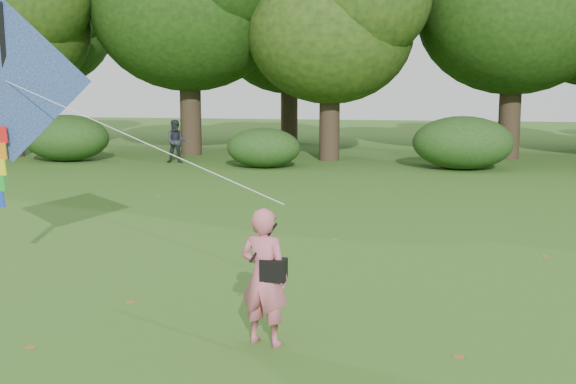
# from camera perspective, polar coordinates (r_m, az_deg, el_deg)

# --- Properties ---
(ground) EXTENTS (100.00, 100.00, 0.00)m
(ground) POSITION_cam_1_polar(r_m,az_deg,el_deg) (8.83, -0.66, -11.69)
(ground) COLOR #265114
(ground) RESTS_ON ground
(man_kite_flyer) EXTENTS (0.68, 0.53, 1.64)m
(man_kite_flyer) POSITION_cam_1_polar(r_m,az_deg,el_deg) (8.50, -1.89, -6.71)
(man_kite_flyer) COLOR #CB5F74
(man_kite_flyer) RESTS_ON ground
(bystander_left) EXTENTS (0.93, 0.81, 1.64)m
(bystander_left) POSITION_cam_1_polar(r_m,az_deg,el_deg) (27.74, -8.81, 3.98)
(bystander_left) COLOR #262A33
(bystander_left) RESTS_ON ground
(crossbody_bag) EXTENTS (0.43, 0.20, 0.68)m
(crossbody_bag) POSITION_cam_1_polar(r_m,az_deg,el_deg) (8.42, -1.17, -6.09)
(crossbody_bag) COLOR black
(crossbody_bag) RESTS_ON ground
(flying_kite) EXTENTS (6.16, 2.76, 3.31)m
(flying_kite) POSITION_cam_1_polar(r_m,az_deg,el_deg) (12.15, -21.41, 7.99)
(flying_kite) COLOR #235999
(flying_kite) RESTS_ON ground
(tree_line) EXTENTS (54.70, 15.30, 9.48)m
(tree_line) POSITION_cam_1_polar(r_m,az_deg,el_deg) (31.09, 10.98, 13.25)
(tree_line) COLOR #3A2D1E
(tree_line) RESTS_ON ground
(shrub_band) EXTENTS (39.15, 3.22, 1.88)m
(shrub_band) POSITION_cam_1_polar(r_m,az_deg,el_deg) (25.92, 5.41, 3.79)
(shrub_band) COLOR #264919
(shrub_band) RESTS_ON ground
(fallen_leaves) EXTENTS (10.94, 13.53, 0.01)m
(fallen_leaves) POSITION_cam_1_polar(r_m,az_deg,el_deg) (11.44, 3.11, -6.88)
(fallen_leaves) COLOR brown
(fallen_leaves) RESTS_ON ground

